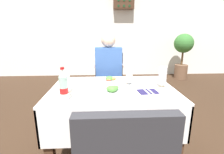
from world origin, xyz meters
name	(u,v)px	position (x,y,z in m)	size (l,w,h in m)	color
back_wall	(104,29)	(0.00, 3.66, 1.37)	(11.00, 0.12, 2.74)	white
main_dining_table	(113,104)	(0.04, 0.12, 0.58)	(1.17, 0.84, 0.75)	white
chair_far_diner_seat	(109,83)	(0.04, 0.93, 0.55)	(0.44, 0.50, 0.97)	#2D2D33
seated_diner_far	(109,74)	(0.02, 0.82, 0.71)	(0.50, 0.46, 1.26)	#282D42
plate_near_camera	(113,90)	(0.03, -0.02, 0.77)	(0.25, 0.25, 0.07)	white
plate_far_diner	(110,80)	(0.02, 0.32, 0.77)	(0.22, 0.22, 0.06)	white
beer_glass_left	(129,75)	(0.21, 0.20, 0.85)	(0.07, 0.07, 0.21)	white
beer_glass_middle	(66,82)	(-0.37, -0.02, 0.85)	(0.07, 0.07, 0.21)	white
beer_glass_right	(163,76)	(0.52, 0.10, 0.86)	(0.08, 0.08, 0.20)	white
cola_bottle_primary	(64,87)	(-0.35, -0.19, 0.87)	(0.07, 0.07, 0.27)	silver
napkin_cutlery_set	(148,91)	(0.34, -0.02, 0.75)	(0.18, 0.19, 0.01)	#231E4C
potted_plant_corner	(183,51)	(2.14, 3.09, 0.78)	(0.51, 0.51, 1.24)	brown
wall_bottle_rack	(124,1)	(0.53, 3.49, 2.10)	(0.56, 0.21, 0.42)	#472D1E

